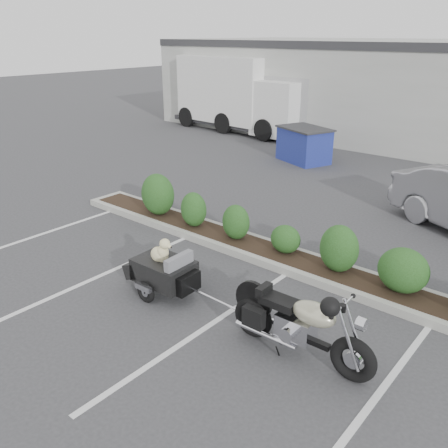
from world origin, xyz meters
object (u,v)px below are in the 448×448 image
Objects in this scene: delivery_truck at (243,96)px; pet_trailer at (163,270)px; dumpster at (304,144)px; motorcycle at (299,326)px.

pet_trailer is at bearing -53.75° from delivery_truck.
delivery_truck reaches higher than dumpster.
delivery_truck is at bearing 169.51° from dumpster.
delivery_truck is (-8.14, 12.79, 1.13)m from pet_trailer.
pet_trailer is at bearing -52.03° from dumpster.
dumpster is 0.30× the size of delivery_truck.
motorcycle is 2.79m from pet_trailer.
dumpster is at bearing 119.28° from motorcycle.
motorcycle reaches higher than dumpster.
pet_trailer is at bearing 178.12° from motorcycle.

